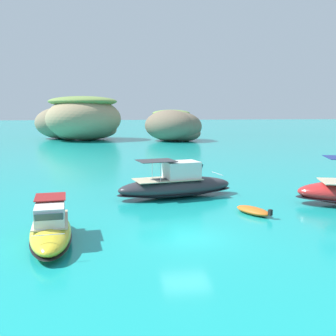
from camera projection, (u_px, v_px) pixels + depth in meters
ground_plane at (186, 237)px, 20.71m from camera, size 400.00×400.00×0.00m
islet_large at (78, 120)px, 83.28m from camera, size 23.68×23.15×8.96m
islet_small at (173, 126)px, 80.18m from camera, size 14.13×14.73×6.21m
motorboat_charcoal at (176, 185)px, 29.93m from camera, size 9.41×4.71×2.83m
motorboat_yellow at (51, 230)px, 19.74m from camera, size 2.81×6.87×2.10m
dinghy_tender at (253, 211)px, 25.17m from camera, size 2.17×2.81×0.58m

